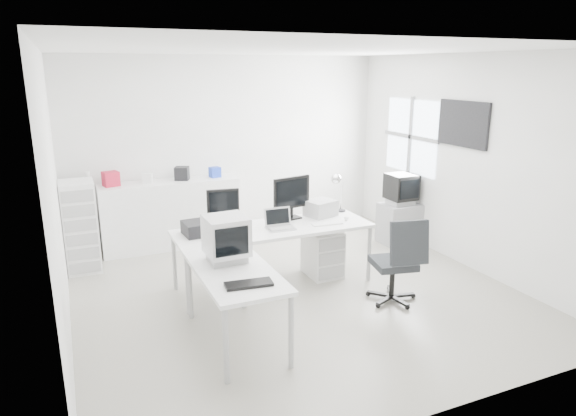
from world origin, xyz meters
name	(u,v)px	position (x,y,z in m)	size (l,w,h in m)	color
floor	(295,292)	(0.00, 0.00, 0.00)	(5.00, 5.00, 0.01)	beige
ceiling	(296,49)	(0.00, 0.00, 2.80)	(5.00, 5.00, 0.01)	white
back_wall	(229,148)	(0.00, 2.50, 1.40)	(5.00, 0.02, 2.80)	white
left_wall	(55,201)	(-2.50, 0.00, 1.40)	(0.02, 5.00, 2.80)	white
right_wall	(467,162)	(2.50, 0.00, 1.40)	(0.02, 5.00, 2.80)	white
window	(411,137)	(2.48, 1.20, 1.60)	(0.02, 1.20, 1.10)	white
wall_picture	(463,124)	(2.47, 0.10, 1.90)	(0.04, 0.90, 0.60)	black
main_desk	(274,256)	(-0.15, 0.30, 0.38)	(2.40, 0.80, 0.75)	white
side_desk	(236,306)	(-1.00, -0.80, 0.38)	(0.70, 1.40, 0.75)	white
drawer_pedestal	(323,253)	(0.55, 0.35, 0.30)	(0.40, 0.50, 0.60)	white
inkjet_printer	(202,227)	(-1.00, 0.40, 0.83)	(0.43, 0.33, 0.15)	black
lcd_monitor_small	(223,208)	(-0.70, 0.55, 0.99)	(0.39, 0.22, 0.49)	black
lcd_monitor_large	(292,198)	(0.20, 0.55, 1.03)	(0.53, 0.21, 0.55)	black
laptop	(281,219)	(-0.10, 0.20, 0.87)	(0.36, 0.37, 0.24)	#B7B7BA
white_keyboard	(327,224)	(0.50, 0.15, 0.76)	(0.39, 0.12, 0.02)	white
white_mouse	(346,218)	(0.80, 0.20, 0.78)	(0.06, 0.06, 0.06)	white
laser_printer	(321,208)	(0.60, 0.52, 0.85)	(0.36, 0.31, 0.20)	#9E9E9E
desk_lamp	(341,194)	(0.95, 0.60, 0.99)	(0.16, 0.16, 0.48)	silver
crt_monitor	(226,237)	(-1.00, -0.55, 1.00)	(0.43, 0.43, 0.50)	#B7B7BA
black_keyboard	(249,284)	(-1.00, -1.20, 0.76)	(0.42, 0.17, 0.03)	black
office_chair	(393,259)	(0.93, -0.66, 0.51)	(0.59, 0.59, 1.02)	#282B2D
tv_cabinet	(399,223)	(2.22, 1.01, 0.31)	(0.56, 0.46, 0.61)	gray
crt_tv	(401,190)	(2.22, 1.01, 0.84)	(0.50, 0.48, 0.45)	black
sideboard	(171,214)	(-1.01, 2.24, 0.50)	(2.02, 0.50, 1.01)	white
clutter_box_a	(111,179)	(-1.81, 2.24, 1.11)	(0.20, 0.18, 0.20)	#B21932
clutter_box_b	(147,178)	(-1.31, 2.24, 1.08)	(0.14, 0.12, 0.14)	white
clutter_box_c	(182,173)	(-0.81, 2.24, 1.11)	(0.20, 0.18, 0.20)	black
clutter_box_d	(215,172)	(-0.31, 2.24, 1.08)	(0.15, 0.13, 0.15)	#1835AD
clutter_bottle	(88,180)	(-2.11, 2.28, 1.12)	(0.07, 0.07, 0.22)	white
filing_cabinet	(80,226)	(-2.28, 1.78, 0.60)	(0.42, 0.50, 1.21)	white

